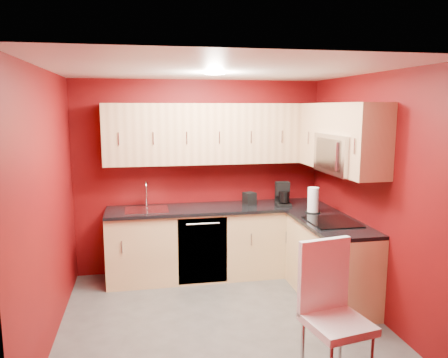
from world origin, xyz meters
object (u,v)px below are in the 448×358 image
object	(u,v)px
microwave	(345,154)
sink	(147,207)
paper_towel	(313,200)
coffee_maker	(283,194)
napkin_holder	(249,198)
dining_chair	(337,316)

from	to	relation	value
microwave	sink	world-z (taller)	microwave
microwave	paper_towel	xyz separation A→B (m)	(-0.15, 0.47, -0.60)
paper_towel	sink	bearing A→B (deg)	164.63
sink	coffee_maker	bearing A→B (deg)	-3.34
sink	coffee_maker	size ratio (longest dim) A/B	1.76
napkin_holder	dining_chair	xyz separation A→B (m)	(0.08, -2.45, -0.43)
napkin_holder	dining_chair	bearing A→B (deg)	-88.10
coffee_maker	dining_chair	bearing A→B (deg)	-93.77
dining_chair	sink	bearing A→B (deg)	110.36
microwave	napkin_holder	distance (m)	1.48
paper_towel	dining_chair	distance (m)	2.00
sink	paper_towel	size ratio (longest dim) A/B	1.72
coffee_maker	napkin_holder	xyz separation A→B (m)	(-0.40, 0.17, -0.07)
paper_towel	dining_chair	bearing A→B (deg)	-106.42
paper_towel	napkin_holder	bearing A→B (deg)	136.30
dining_chair	napkin_holder	bearing A→B (deg)	81.90
microwave	dining_chair	bearing A→B (deg)	-116.58
microwave	coffee_maker	world-z (taller)	microwave
sink	paper_towel	world-z (taller)	sink
dining_chair	paper_towel	bearing A→B (deg)	63.58
coffee_maker	paper_towel	xyz separation A→B (m)	(0.22, -0.43, 0.00)
coffee_maker	paper_towel	world-z (taller)	paper_towel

